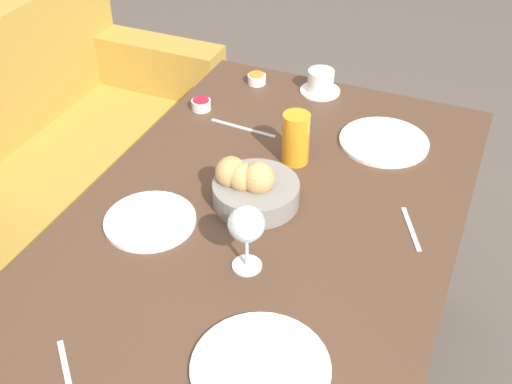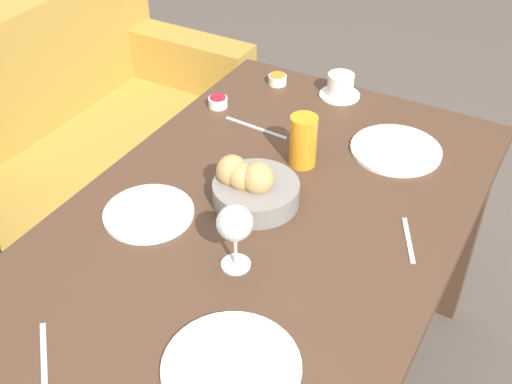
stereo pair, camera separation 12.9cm
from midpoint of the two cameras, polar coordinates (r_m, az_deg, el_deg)
The scene contains 13 objects.
dining_table at distance 1.53m, azimuth -1.95°, elevation -5.27°, with size 1.39×0.86×0.73m.
bread_basket at distance 1.49m, azimuth -2.82°, elevation 0.36°, with size 0.20×0.20×0.12m.
plate_near_left at distance 1.18m, azimuth -2.83°, elevation -15.47°, with size 0.25×0.25×0.01m.
plate_near_right at distance 1.74m, azimuth 9.24°, elevation 4.39°, with size 0.24×0.24×0.01m.
plate_far_center at distance 1.49m, azimuth -11.86°, elevation -2.60°, with size 0.21×0.21×0.01m.
juice_glass at distance 1.61m, azimuth 1.27°, elevation 4.72°, with size 0.07×0.07×0.14m.
wine_glass at distance 1.28m, azimuth -3.74°, elevation -3.15°, with size 0.08×0.08×0.16m.
coffee_cup at distance 1.95m, azimuth 3.86°, elevation 9.65°, with size 0.12×0.12×0.07m.
jam_bowl_berry at distance 1.87m, azimuth -6.88°, elevation 7.69°, with size 0.06×0.06×0.03m.
jam_bowl_honey at distance 2.00m, azimuth -1.80°, elevation 9.98°, with size 0.06×0.06×0.03m.
fork_silver at distance 1.23m, azimuth -19.34°, elevation -15.86°, with size 0.15×0.15×0.00m.
knife_silver at distance 1.78m, azimuth -3.26°, elevation 5.64°, with size 0.02×0.20×0.00m.
spoon_coffee at distance 1.47m, azimuth 11.19°, elevation -3.31°, with size 0.14×0.08×0.00m.
Camera 1 is at (-1.03, -0.43, 1.68)m, focal length 45.00 mm.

